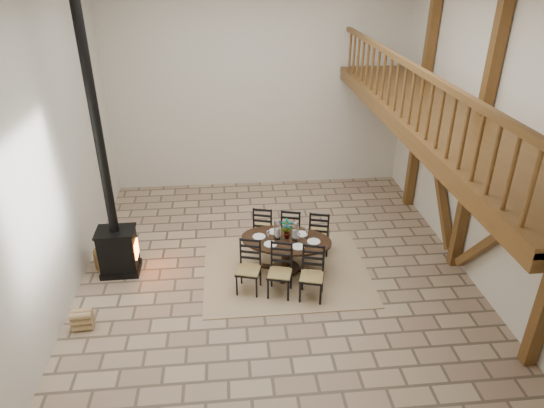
{
  "coord_description": "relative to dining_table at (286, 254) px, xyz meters",
  "views": [
    {
      "loc": [
        -0.78,
        -7.28,
        5.24
      ],
      "look_at": [
        -0.03,
        0.4,
        1.24
      ],
      "focal_mm": 32.0,
      "sensor_mm": 36.0,
      "label": 1
    }
  ],
  "objects": [
    {
      "name": "ground",
      "position": [
        -0.19,
        -0.08,
        -0.37
      ],
      "size": [
        8.0,
        8.0,
        0.0
      ],
      "primitive_type": "plane",
      "color": "tan",
      "rests_on": "ground"
    },
    {
      "name": "room_shell",
      "position": [
        1.0,
        -0.08,
        2.65
      ],
      "size": [
        7.02,
        8.02,
        5.01
      ],
      "color": "beige",
      "rests_on": "ground"
    },
    {
      "name": "rug",
      "position": [
        -0.0,
        -0.0,
        -0.36
      ],
      "size": [
        3.0,
        2.5,
        0.02
      ],
      "primitive_type": "cube",
      "color": "tan",
      "rests_on": "ground"
    },
    {
      "name": "dining_table",
      "position": [
        0.0,
        0.0,
        0.0
      ],
      "size": [
        1.91,
        2.15,
        1.05
      ],
      "rotation": [
        0.0,
        0.0,
        -0.27
      ],
      "color": "black",
      "rests_on": "ground"
    },
    {
      "name": "wood_stove",
      "position": [
        -3.03,
        0.25,
        0.75
      ],
      "size": [
        0.69,
        0.54,
        5.0
      ],
      "rotation": [
        0.0,
        0.0,
        0.01
      ],
      "color": "black",
      "rests_on": "ground"
    },
    {
      "name": "log_basket",
      "position": [
        -3.29,
        0.5,
        -0.18
      ],
      "size": [
        0.52,
        0.52,
        0.43
      ],
      "rotation": [
        0.0,
        0.0,
        -0.34
      ],
      "color": "brown",
      "rests_on": "ground"
    },
    {
      "name": "log_stack",
      "position": [
        -3.35,
        -1.24,
        -0.2
      ],
      "size": [
        0.34,
        0.24,
        0.33
      ],
      "rotation": [
        0.0,
        0.0,
        0.07
      ],
      "color": "tan",
      "rests_on": "ground"
    }
  ]
}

